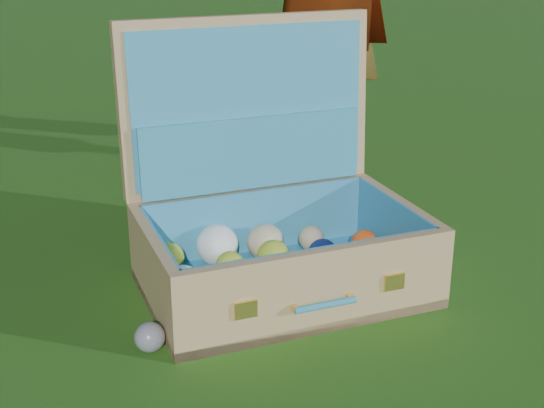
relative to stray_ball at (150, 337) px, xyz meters
The scene contains 3 objects.
ground 0.52m from the stray_ball, ahead, with size 60.00×60.00×0.00m, color #215114.
stray_ball is the anchor object (origin of this frame).
suitcase 0.45m from the stray_ball, 35.97° to the left, with size 0.68×0.54×0.63m.
Camera 1 is at (-0.70, -1.44, 0.85)m, focal length 50.00 mm.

